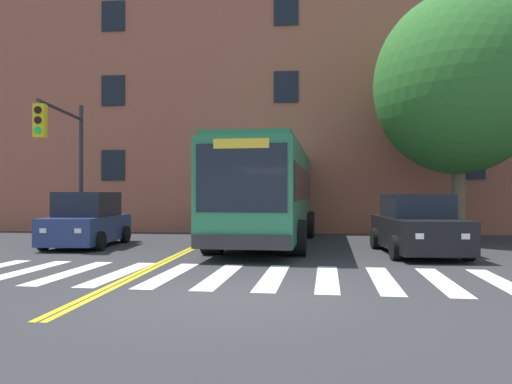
# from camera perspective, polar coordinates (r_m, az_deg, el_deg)

# --- Properties ---
(ground_plane) EXTENTS (120.00, 120.00, 0.00)m
(ground_plane) POSITION_cam_1_polar(r_m,az_deg,el_deg) (8.60, -2.65, -11.97)
(ground_plane) COLOR #303033
(crosswalk) EXTENTS (14.14, 3.97, 0.01)m
(crosswalk) POSITION_cam_1_polar(r_m,az_deg,el_deg) (10.62, 1.95, -9.70)
(crosswalk) COLOR white
(crosswalk) RESTS_ON ground
(lane_line_yellow_inner) EXTENTS (0.12, 36.00, 0.01)m
(lane_line_yellow_inner) POSITION_cam_1_polar(r_m,az_deg,el_deg) (24.79, -2.93, -4.28)
(lane_line_yellow_inner) COLOR gold
(lane_line_yellow_inner) RESTS_ON ground
(lane_line_yellow_outer) EXTENTS (0.12, 36.00, 0.01)m
(lane_line_yellow_outer) POSITION_cam_1_polar(r_m,az_deg,el_deg) (24.77, -2.57, -4.28)
(lane_line_yellow_outer) COLOR gold
(lane_line_yellow_outer) RESTS_ON ground
(city_bus) EXTENTS (3.37, 11.05, 3.38)m
(city_bus) POSITION_cam_1_polar(r_m,az_deg,el_deg) (17.63, 1.44, -0.00)
(city_bus) COLOR #28704C
(city_bus) RESTS_ON ground
(car_navy_near_lane) EXTENTS (2.16, 4.17, 1.81)m
(car_navy_near_lane) POSITION_cam_1_polar(r_m,az_deg,el_deg) (17.64, -18.70, -3.21)
(car_navy_near_lane) COLOR navy
(car_navy_near_lane) RESTS_ON ground
(car_black_far_lane) EXTENTS (2.29, 4.60, 1.75)m
(car_black_far_lane) POSITION_cam_1_polar(r_m,az_deg,el_deg) (15.29, 17.91, -3.78)
(car_black_far_lane) COLOR black
(car_black_far_lane) RESTS_ON ground
(car_silver_behind_bus) EXTENTS (2.52, 5.24, 2.40)m
(car_silver_behind_bus) POSITION_cam_1_polar(r_m,az_deg,el_deg) (27.17, 1.37, -1.54)
(car_silver_behind_bus) COLOR #B7BABF
(car_silver_behind_bus) RESTS_ON ground
(traffic_light_far_corner) EXTENTS (0.70, 3.93, 5.06)m
(traffic_light_far_corner) POSITION_cam_1_polar(r_m,az_deg,el_deg) (18.23, -21.02, 4.92)
(traffic_light_far_corner) COLOR #28282D
(traffic_light_far_corner) RESTS_ON ground
(street_tree_curbside_large) EXTENTS (8.46, 8.47, 9.07)m
(street_tree_curbside_large) POSITION_cam_1_polar(r_m,az_deg,el_deg) (19.89, 22.12, 11.42)
(street_tree_curbside_large) COLOR brown
(street_tree_curbside_large) RESTS_ON ground
(building_facade) EXTENTS (39.98, 9.79, 12.34)m
(building_facade) POSITION_cam_1_polar(r_m,az_deg,el_deg) (27.45, 3.87, 9.04)
(building_facade) COLOR #9E5642
(building_facade) RESTS_ON ground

